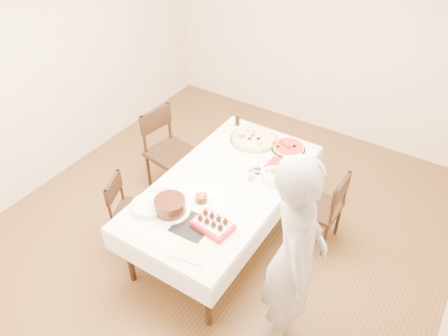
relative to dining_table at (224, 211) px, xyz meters
The scene contains 22 objects.
floor 0.38m from the dining_table, 151.84° to the left, with size 5.00×5.00×0.00m, color #52381C.
wall_back 2.72m from the dining_table, 91.59° to the left, with size 4.50×0.04×2.70m, color beige.
wall_left 2.52m from the dining_table, behind, with size 0.04×5.00×2.70m, color beige.
dining_table is the anchor object (origin of this frame).
chair_right_savory 0.96m from the dining_table, 32.30° to the left, with size 0.45×0.45×0.88m, color black, non-canonical shape.
chair_left_savory 1.02m from the dining_table, 159.45° to the left, with size 0.51×0.51×1.00m, color black, non-canonical shape.
chair_left_dessert 0.91m from the dining_table, 144.25° to the right, with size 0.42×0.42×0.81m, color black, non-canonical shape.
person 1.31m from the dining_table, 30.57° to the right, with size 0.68×0.45×1.87m, color #9E9A95.
pizza_white 0.88m from the dining_table, 98.32° to the left, with size 0.53×0.53×0.04m, color beige.
pizza_pepperoni 0.96m from the dining_table, 71.80° to the left, with size 0.36×0.36×0.04m, color red.
red_placemat 0.72m from the dining_table, 59.51° to the left, with size 0.23×0.23×0.01m, color #B21E1E.
pasta_bowl 0.64m from the dining_table, 38.50° to the left, with size 0.24×0.24×0.08m, color white.
taper_candle 0.64m from the dining_table, 57.82° to the left, with size 0.06×0.06×0.29m, color white.
shaker_pair 0.50m from the dining_table, 44.72° to the left, with size 0.09×0.09×0.11m, color white, non-canonical shape.
cola_glass 1.11m from the dining_table, 114.24° to the left, with size 0.05×0.05×0.10m, color black.
layer_cake 0.76m from the dining_table, 108.44° to the right, with size 0.35×0.35×0.14m, color #36180D.
cake_board 0.73m from the dining_table, 83.30° to the right, with size 0.31×0.31×0.01m, color black.
birthday_cake 0.56m from the dining_table, 96.93° to the right, with size 0.11×0.11×0.13m, color #361A0E.
strawberry_box 0.72m from the dining_table, 66.61° to the right, with size 0.34×0.22×0.08m, color red, non-canonical shape.
box_lid 0.98m from the dining_table, 74.87° to the right, with size 0.29×0.20×0.02m, color beige.
plate_stack 0.86m from the dining_table, 120.11° to the right, with size 0.30×0.30×0.06m, color white.
china_plate 0.74m from the dining_table, 126.87° to the right, with size 0.29×0.29×0.01m, color white.
Camera 1 is at (1.79, -2.71, 3.50)m, focal length 35.00 mm.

